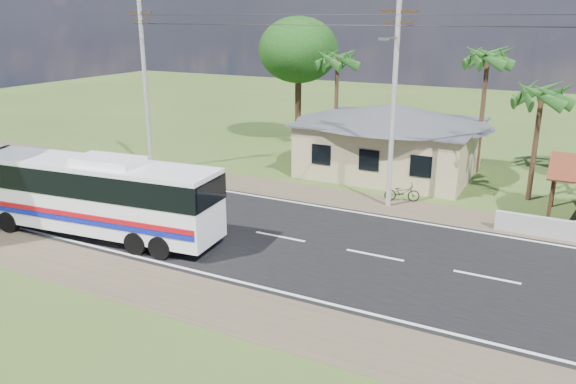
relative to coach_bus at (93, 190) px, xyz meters
name	(u,v)px	position (x,y,z in m)	size (l,w,h in m)	color
ground	(280,237)	(7.58, 3.62, -2.15)	(120.00, 120.00, 0.00)	#364E1B
road	(280,237)	(7.58, 3.62, -2.15)	(120.00, 16.00, 0.03)	black
house	(391,132)	(8.58, 16.62, 0.49)	(12.40, 10.00, 5.00)	tan
utility_poles	(387,96)	(10.25, 10.11, 3.61)	(32.80, 2.22, 11.00)	#9E9E99
palm_near	(542,95)	(17.08, 14.62, 3.55)	(2.80, 2.80, 6.70)	#47301E
palm_mid	(488,58)	(13.58, 19.12, 5.00)	(2.80, 2.80, 8.20)	#47301E
palm_far	(337,60)	(3.58, 19.62, 4.52)	(2.80, 2.80, 7.70)	#47301E
tree_behind_house	(298,50)	(-0.42, 21.62, 4.96)	(6.00, 6.00, 9.61)	#47301E
coach_bus	(93,190)	(0.00, 0.00, 0.00)	(12.33, 3.77, 3.77)	white
motorcycle	(402,192)	(11.00, 11.22, -1.66)	(0.66, 1.89, 0.99)	black
small_car	(106,170)	(-6.26, 6.95, -1.52)	(1.50, 3.73, 1.27)	#333335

